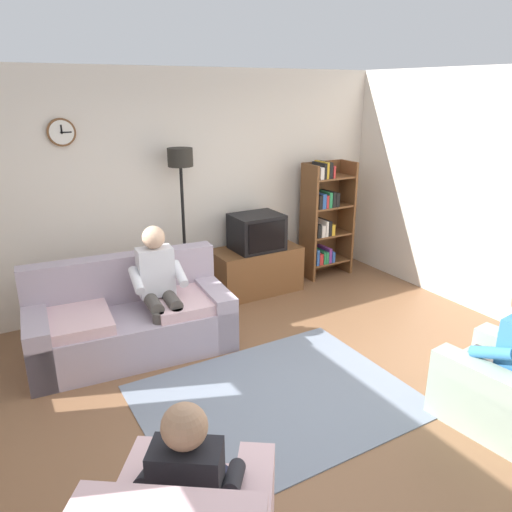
% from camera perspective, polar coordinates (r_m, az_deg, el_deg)
% --- Properties ---
extents(ground_plane, '(12.00, 12.00, 0.00)m').
position_cam_1_polar(ground_plane, '(4.26, 5.18, -16.68)').
color(ground_plane, brown).
extents(back_wall_assembly, '(6.20, 0.17, 2.70)m').
position_cam_1_polar(back_wall_assembly, '(5.93, -9.48, 7.77)').
color(back_wall_assembly, silver).
rests_on(back_wall_assembly, ground_plane).
extents(couch, '(1.97, 1.05, 0.90)m').
position_cam_1_polar(couch, '(5.00, -14.33, -7.33)').
color(couch, '#A899A8').
rests_on(couch, ground_plane).
extents(tv_stand, '(1.10, 0.56, 0.57)m').
position_cam_1_polar(tv_stand, '(6.23, -0.02, -1.62)').
color(tv_stand, brown).
rests_on(tv_stand, ground_plane).
extents(tv, '(0.60, 0.49, 0.44)m').
position_cam_1_polar(tv, '(6.05, 0.09, 2.81)').
color(tv, black).
rests_on(tv, tv_stand).
extents(bookshelf, '(0.68, 0.36, 1.58)m').
position_cam_1_polar(bookshelf, '(6.72, 7.89, 4.44)').
color(bookshelf, brown).
rests_on(bookshelf, ground_plane).
extents(floor_lamp, '(0.28, 0.28, 1.85)m').
position_cam_1_polar(floor_lamp, '(5.62, -8.64, 8.23)').
color(floor_lamp, black).
rests_on(floor_lamp, ground_plane).
extents(armchair_near_bookshelf, '(0.90, 0.97, 0.90)m').
position_cam_1_polar(armchair_near_bookshelf, '(4.35, 27.50, -13.62)').
color(armchair_near_bookshelf, gray).
rests_on(armchair_near_bookshelf, ground_plane).
extents(area_rug, '(2.20, 1.70, 0.01)m').
position_cam_1_polar(area_rug, '(4.29, 2.45, -16.26)').
color(area_rug, slate).
rests_on(area_rug, ground_plane).
extents(person_on_couch, '(0.54, 0.56, 1.24)m').
position_cam_1_polar(person_on_couch, '(4.81, -11.20, -3.08)').
color(person_on_couch, silver).
rests_on(person_on_couch, ground_plane).
extents(person_in_left_armchair, '(0.61, 0.64, 1.12)m').
position_cam_1_polar(person_in_left_armchair, '(2.72, -7.44, -24.64)').
color(person_in_left_armchair, black).
rests_on(person_in_left_armchair, ground_plane).
extents(person_in_right_armchair, '(0.54, 0.57, 1.12)m').
position_cam_1_polar(person_in_right_armchair, '(4.23, 27.06, -9.56)').
color(person_in_right_armchair, '#3372B2').
rests_on(person_in_right_armchair, ground_plane).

